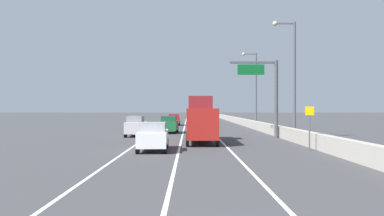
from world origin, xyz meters
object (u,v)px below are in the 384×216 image
object	(u,v)px
car_green_2	(169,124)
car_red_5	(174,120)
box_truck	(201,121)
overhead_sign_gantry	(269,89)
speed_advisory_sign	(309,125)
lamp_post_right_second	(292,72)
car_white_1	(153,136)
lamp_post_right_third	(254,85)
car_black_0	(196,120)
car_silver_4	(136,126)
car_blue_3	(194,117)

from	to	relation	value
car_green_2	car_red_5	world-z (taller)	car_green_2
car_red_5	box_truck	size ratio (longest dim) A/B	0.54
overhead_sign_gantry	box_truck	xyz separation A→B (m)	(-6.71, -4.37, -2.93)
overhead_sign_gantry	speed_advisory_sign	world-z (taller)	overhead_sign_gantry
car_green_2	box_truck	bearing A→B (deg)	-73.73
lamp_post_right_second	car_red_5	bearing A→B (deg)	113.36
speed_advisory_sign	car_white_1	bearing A→B (deg)	179.35
car_white_1	box_truck	size ratio (longest dim) A/B	0.53
lamp_post_right_third	lamp_post_right_second	bearing A→B (deg)	-89.87
lamp_post_right_second	car_green_2	size ratio (longest dim) A/B	2.52
overhead_sign_gantry	car_white_1	size ratio (longest dim) A/B	1.65
overhead_sign_gantry	lamp_post_right_second	world-z (taller)	lamp_post_right_second
speed_advisory_sign	car_green_2	xyz separation A→B (m)	(-10.47, 17.77, -0.78)
car_black_0	car_silver_4	bearing A→B (deg)	-110.37
car_black_0	box_truck	world-z (taller)	box_truck
car_black_0	car_white_1	distance (m)	29.99
overhead_sign_gantry	car_silver_4	bearing A→B (deg)	171.64
overhead_sign_gantry	speed_advisory_sign	distance (m)	11.19
lamp_post_right_third	car_blue_3	size ratio (longest dim) A/B	2.37
car_silver_4	car_red_5	xyz separation A→B (m)	(2.91, 23.89, -0.09)
car_white_1	car_silver_4	bearing A→B (deg)	103.26
car_red_5	lamp_post_right_second	bearing A→B (deg)	-66.64
overhead_sign_gantry	car_blue_3	world-z (taller)	overhead_sign_gantry
speed_advisory_sign	box_truck	size ratio (longest dim) A/B	0.35
lamp_post_right_third	car_white_1	distance (m)	30.85
car_black_0	overhead_sign_gantry	bearing A→B (deg)	-70.61
lamp_post_right_second	car_white_1	size ratio (longest dim) A/B	2.39
car_blue_3	lamp_post_right_third	bearing A→B (deg)	-70.90
lamp_post_right_second	car_silver_4	distance (m)	16.19
car_green_2	car_silver_4	distance (m)	5.93
car_silver_4	speed_advisory_sign	bearing A→B (deg)	-43.14
car_white_1	car_blue_3	size ratio (longest dim) A/B	0.99
overhead_sign_gantry	lamp_post_right_third	distance (m)	17.48
lamp_post_right_second	car_white_1	distance (m)	15.70
car_green_2	car_blue_3	bearing A→B (deg)	84.36
car_blue_3	car_red_5	bearing A→B (deg)	-102.96
car_black_0	box_truck	xyz separation A→B (m)	(0.02, -23.50, 0.74)
car_green_2	lamp_post_right_second	bearing A→B (deg)	-36.92
overhead_sign_gantry	car_red_5	world-z (taller)	overhead_sign_gantry
lamp_post_right_second	car_black_0	world-z (taller)	lamp_post_right_second
overhead_sign_gantry	lamp_post_right_second	xyz separation A→B (m)	(1.75, -1.86, 1.47)
speed_advisory_sign	car_blue_3	xyz separation A→B (m)	(-7.07, 52.17, -0.75)
car_green_2	car_red_5	xyz separation A→B (m)	(-0.18, 18.84, -0.04)
car_green_2	car_white_1	bearing A→B (deg)	-90.42
overhead_sign_gantry	car_red_5	xyz separation A→B (m)	(-10.21, 25.82, -3.78)
speed_advisory_sign	car_black_0	distance (m)	30.77
car_white_1	lamp_post_right_third	bearing A→B (deg)	67.05
overhead_sign_gantry	car_green_2	bearing A→B (deg)	145.13
overhead_sign_gantry	lamp_post_right_third	bearing A→B (deg)	84.38
speed_advisory_sign	lamp_post_right_second	world-z (taller)	lamp_post_right_second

